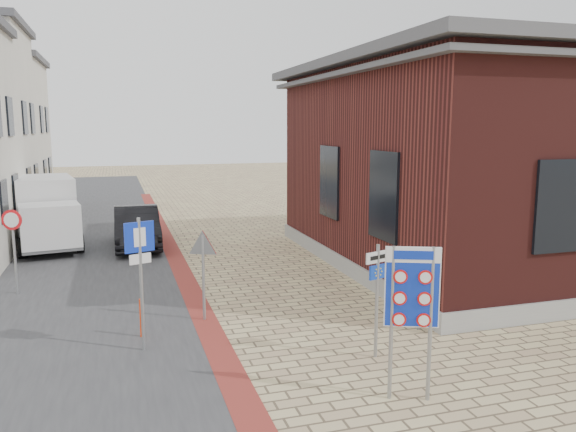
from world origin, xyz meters
TOP-DOWN VIEW (x-y plane):
  - ground at (0.00, 0.00)m, footprint 120.00×120.00m
  - road_strip at (-5.50, 15.00)m, footprint 7.00×60.00m
  - curb_strip at (-2.00, 10.00)m, footprint 0.60×40.00m
  - brick_building at (8.99, 7.00)m, footprint 13.00×13.00m
  - bike_rack at (2.65, 2.20)m, footprint 0.08×1.80m
  - sedan at (-3.20, 12.67)m, footprint 1.69×4.75m
  - box_truck at (-6.53, 13.64)m, footprint 2.84×5.39m
  - border_sign at (0.75, -1.50)m, footprint 0.87×0.39m
  - essen_sign at (1.00, 0.30)m, footprint 0.61×0.26m
  - parking_sign at (-3.50, 2.00)m, footprint 0.60×0.24m
  - yield_sign at (-2.00, 3.50)m, footprint 0.73×0.37m
  - speed_sign at (-6.67, 7.19)m, footprint 0.54×0.20m
  - bollard at (-3.50, 2.80)m, footprint 0.10×0.10m

SIDE VIEW (x-z plane):
  - ground at x=0.00m, z-range 0.00..0.00m
  - road_strip at x=-5.50m, z-range 0.00..0.02m
  - curb_strip at x=-2.00m, z-range 0.00..0.03m
  - bike_rack at x=2.65m, z-range -0.04..0.56m
  - bollard at x=-3.50m, z-range 0.00..0.89m
  - sedan at x=-3.20m, z-range 0.00..1.56m
  - box_truck at x=-6.53m, z-range 0.04..2.73m
  - essen_sign at x=1.00m, z-range 0.37..2.72m
  - speed_sign at x=-6.67m, z-range 0.41..2.80m
  - yield_sign at x=-2.00m, z-range 0.55..2.73m
  - border_sign at x=0.75m, z-range 0.58..3.27m
  - parking_sign at x=-3.50m, z-range 0.54..3.37m
  - brick_building at x=8.99m, z-range 0.09..6.89m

